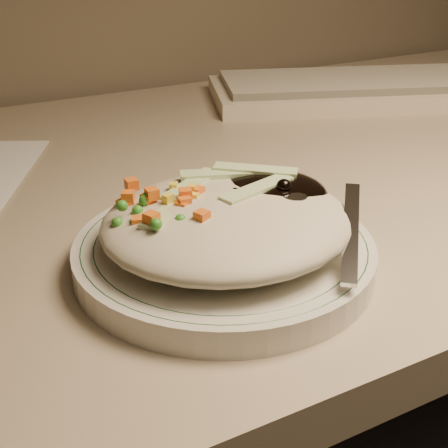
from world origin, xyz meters
name	(u,v)px	position (x,y,z in m)	size (l,w,h in m)	color
desk	(225,316)	(0.00, 1.38, 0.54)	(1.40, 0.70, 0.74)	gray
plate	(224,254)	(-0.10, 1.19, 0.75)	(0.23, 0.23, 0.02)	silver
plate_rim	(224,243)	(-0.10, 1.19, 0.76)	(0.22, 0.22, 0.00)	#144723
meal	(230,216)	(-0.10, 1.19, 0.78)	(0.21, 0.19, 0.05)	#B2A790
keyboard	(373,88)	(0.32, 1.52, 0.76)	(0.50, 0.32, 0.03)	beige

